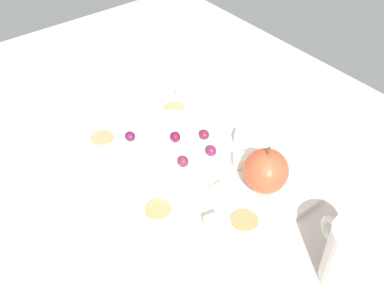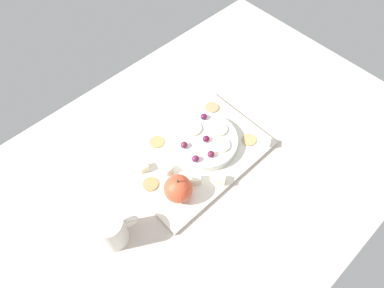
{
  "view_description": "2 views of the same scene",
  "coord_description": "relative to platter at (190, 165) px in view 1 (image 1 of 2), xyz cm",
  "views": [
    {
      "loc": [
        40.25,
        -36.8,
        57.79
      ],
      "look_at": [
        -4.26,
        -2.19,
        8.72
      ],
      "focal_mm": 43.02,
      "sensor_mm": 36.0,
      "label": 1
    },
    {
      "loc": [
        31.14,
        33.88,
        85.18
      ],
      "look_at": [
        -4.62,
        -4.0,
        7.48
      ],
      "focal_mm": 32.87,
      "sensor_mm": 36.0,
      "label": 2
    }
  ],
  "objects": [
    {
      "name": "grape_4",
      "position": [
        -3.78,
        -0.13,
        3.86
      ],
      "size": [
        1.95,
        1.76,
        1.77
      ],
      "primitive_type": "ellipsoid",
      "color": "maroon",
      "rests_on": "serving_dish"
    },
    {
      "name": "cheese_cube_4",
      "position": [
        -16.22,
        10.81,
        1.71
      ],
      "size": [
        3.11,
        3.11,
        2.21
      ],
      "primitive_type": "cube",
      "rotation": [
        0.0,
        0.0,
        0.66
      ],
      "color": "#F5EACD",
      "rests_on": "platter"
    },
    {
      "name": "grape_1",
      "position": [
        -1.33,
        4.16,
        3.79
      ],
      "size": [
        1.95,
        1.76,
        1.64
      ],
      "primitive_type": "ellipsoid",
      "color": "maroon",
      "rests_on": "serving_dish"
    },
    {
      "name": "cracker_1",
      "position": [
        5.37,
        -10.19,
        0.8
      ],
      "size": [
        4.06,
        4.06,
        0.4
      ],
      "primitive_type": "cylinder",
      "color": "tan",
      "rests_on": "platter"
    },
    {
      "name": "serving_dish",
      "position": [
        -3.94,
        -1.03,
        1.79
      ],
      "size": [
        18.5,
        18.5,
        2.37
      ],
      "primitive_type": "cylinder",
      "color": "white",
      "rests_on": "platter"
    },
    {
      "name": "cheese_cube_2",
      "position": [
        5.82,
        6.18,
        1.71
      ],
      "size": [
        3.11,
        3.11,
        2.21
      ],
      "primitive_type": "cube",
      "rotation": [
        0.0,
        0.0,
        0.89
      ],
      "color": "white",
      "rests_on": "platter"
    },
    {
      "name": "grape_0",
      "position": [
        1.88,
        -2.76,
        3.89
      ],
      "size": [
        1.95,
        1.76,
        1.82
      ],
      "primitive_type": "ellipsoid",
      "color": "maroon",
      "rests_on": "serving_dish"
    },
    {
      "name": "cheese_cube_0",
      "position": [
        1.34,
        10.53,
        1.71
      ],
      "size": [
        3.09,
        3.09,
        2.21
      ],
      "primitive_type": "cube",
      "rotation": [
        0.0,
        0.0,
        0.62
      ],
      "color": "#F8E4BC",
      "rests_on": "platter"
    },
    {
      "name": "grape_3",
      "position": [
        -8.72,
        -6.04,
        3.76
      ],
      "size": [
        1.95,
        1.76,
        1.57
      ],
      "primitive_type": "ellipsoid",
      "color": "#5F163C",
      "rests_on": "serving_dish"
    },
    {
      "name": "apple_stem",
      "position": [
        11.73,
        5.89,
        8.33
      ],
      "size": [
        0.5,
        0.5,
        1.2
      ],
      "primitive_type": "cylinder",
      "color": "brown",
      "rests_on": "apple_whole"
    },
    {
      "name": "platter",
      "position": [
        0.0,
        0.0,
        0.0
      ],
      "size": [
        38.34,
        25.52,
        1.2
      ],
      "primitive_type": "cube",
      "color": "silver",
      "rests_on": "table"
    },
    {
      "name": "apple_slice_1",
      "position": [
        -8.9,
        -0.4,
        3.27
      ],
      "size": [
        4.92,
        4.92,
        0.6
      ],
      "primitive_type": "cylinder",
      "color": "beige",
      "rests_on": "serving_dish"
    },
    {
      "name": "apple_slice_2",
      "position": [
        -5.54,
        3.73,
        3.27
      ],
      "size": [
        4.92,
        4.92,
        0.6
      ],
      "primitive_type": "cylinder",
      "color": "beige",
      "rests_on": "serving_dish"
    },
    {
      "name": "cracker_2",
      "position": [
        -13.8,
        6.91,
        0.8
      ],
      "size": [
        4.06,
        4.06,
        0.4
      ],
      "primitive_type": "cylinder",
      "color": "tan",
      "rests_on": "platter"
    },
    {
      "name": "cup",
      "position": [
        29.76,
        3.34,
        4.32
      ],
      "size": [
        9.98,
        6.93,
        9.85
      ],
      "color": "silver",
      "rests_on": "table"
    },
    {
      "name": "cheese_cube_3",
      "position": [
        13.33,
        -5.93,
        1.71
      ],
      "size": [
        2.65,
        2.65,
        2.21
      ],
      "primitive_type": "cube",
      "rotation": [
        0.0,
        0.0,
        1.35
      ],
      "color": "#EFF2C7",
      "rests_on": "platter"
    },
    {
      "name": "apple_whole",
      "position": [
        11.73,
        5.89,
        4.16
      ],
      "size": [
        7.13,
        7.13,
        7.13
      ],
      "primitive_type": "sphere",
      "color": "#D24C2E",
      "rests_on": "platter"
    },
    {
      "name": "cheese_cube_1",
      "position": [
        9.29,
        -1.07,
        1.71
      ],
      "size": [
        2.27,
        2.27,
        2.21
      ],
      "primitive_type": "cube",
      "rotation": [
        0.0,
        0.0,
        1.55
      ],
      "color": "#F9E5C5",
      "rests_on": "platter"
    },
    {
      "name": "cracker_3",
      "position": [
        15.01,
        -1.26,
        0.8
      ],
      "size": [
        4.06,
        4.06,
        0.4
      ],
      "primitive_type": "cylinder",
      "color": "tan",
      "rests_on": "platter"
    },
    {
      "name": "grape_2",
      "position": [
        2.61,
        1.95,
        3.85
      ],
      "size": [
        1.95,
        1.76,
        1.76
      ],
      "primitive_type": "ellipsoid",
      "color": "maroon",
      "rests_on": "serving_dish"
    },
    {
      "name": "cracker_0",
      "position": [
        -14.61,
        -8.48,
        0.8
      ],
      "size": [
        4.06,
        4.06,
        0.4
      ],
      "primitive_type": "cylinder",
      "color": "tan",
      "rests_on": "platter"
    },
    {
      "name": "apple_slice_0",
      "position": [
        -3.82,
        -5.38,
        3.27
      ],
      "size": [
        4.92,
        4.92,
        0.6
      ],
      "primitive_type": "cylinder",
      "color": "beige",
      "rests_on": "serving_dish"
    },
    {
      "name": "table",
      "position": [
        4.64,
        2.42,
        -2.21
      ],
      "size": [
        135.25,
        85.39,
        3.22
      ],
      "primitive_type": "cube",
      "color": "#BEAFA3",
      "rests_on": "ground"
    }
  ]
}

